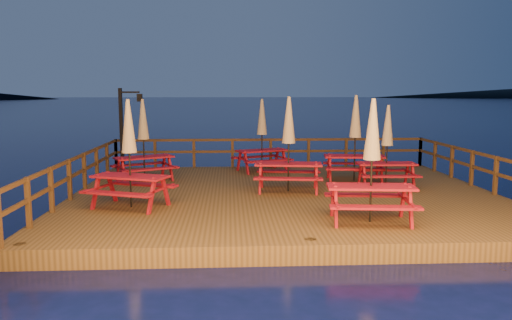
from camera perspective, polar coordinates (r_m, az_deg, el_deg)
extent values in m
plane|color=#050C32|center=(14.51, 3.27, -5.25)|extent=(500.00, 500.00, 0.00)
cube|color=#493417|center=(14.46, 3.28, -4.47)|extent=(12.00, 10.00, 0.40)
cylinder|color=#382411|center=(10.87, -25.18, -12.20)|extent=(0.24, 0.24, 1.40)
cylinder|color=#382411|center=(19.40, -15.01, -3.05)|extent=(0.24, 0.24, 1.40)
cylinder|color=#382411|center=(10.22, 6.17, -12.74)|extent=(0.24, 0.24, 1.40)
cylinder|color=#382411|center=(19.05, 1.73, -2.98)|extent=(0.24, 0.24, 1.40)
cylinder|color=#382411|center=(20.30, 17.71, -2.68)|extent=(0.24, 0.24, 1.40)
cube|color=#382411|center=(19.04, 1.69, 2.34)|extent=(11.70, 0.06, 0.09)
cube|color=#382411|center=(19.09, 1.69, 1.01)|extent=(11.70, 0.06, 0.09)
cube|color=#382411|center=(19.28, -12.31, 0.73)|extent=(0.10, 0.10, 1.10)
cube|color=#382411|center=(19.10, 1.69, 0.84)|extent=(0.10, 0.10, 1.10)
cube|color=#382411|center=(20.04, 15.15, 0.90)|extent=(0.10, 0.10, 1.10)
cube|color=#382411|center=(14.79, -19.84, 0.26)|extent=(0.06, 9.70, 0.09)
cube|color=#382411|center=(14.85, -19.76, -1.44)|extent=(0.06, 9.70, 0.09)
cube|color=#382411|center=(11.26, -25.37, -4.90)|extent=(0.10, 0.10, 1.10)
cube|color=#382411|center=(14.86, -19.75, -1.65)|extent=(0.10, 0.10, 1.10)
cube|color=#382411|center=(18.57, -16.35, 0.32)|extent=(0.10, 0.10, 1.10)
cube|color=#382411|center=(15.99, 24.63, 0.55)|extent=(0.06, 9.70, 0.09)
cube|color=#382411|center=(16.05, 24.54, -1.03)|extent=(0.06, 9.70, 0.09)
cube|color=#382411|center=(16.06, 24.53, -1.22)|extent=(0.10, 0.10, 1.10)
cube|color=#382411|center=(19.54, 19.29, 0.56)|extent=(0.10, 0.10, 1.10)
cube|color=black|center=(19.06, -15.13, 3.43)|extent=(0.12, 0.12, 3.00)
cube|color=black|center=(18.94, -14.23, 7.52)|extent=(0.70, 0.06, 0.06)
cube|color=black|center=(18.87, -13.16, 6.95)|extent=(0.18, 0.18, 0.28)
sphere|color=#F5B962|center=(18.87, -13.16, 6.95)|extent=(0.14, 0.14, 0.14)
cube|color=maroon|center=(15.53, 14.68, -0.41)|extent=(1.76, 0.75, 0.05)
cube|color=maroon|center=(16.12, 14.11, -1.13)|extent=(1.74, 0.35, 0.05)
cube|color=maroon|center=(15.02, 15.22, -1.82)|extent=(1.74, 0.35, 0.05)
cube|color=maroon|center=(15.71, 11.79, -1.55)|extent=(0.06, 0.10, 0.72)
cube|color=maroon|center=(15.10, 12.30, -1.94)|extent=(0.06, 0.10, 0.72)
cube|color=maroon|center=(16.08, 16.83, -1.51)|extent=(0.06, 0.10, 0.72)
cube|color=maroon|center=(15.49, 17.52, -1.89)|extent=(0.06, 0.10, 0.72)
cylinder|color=black|center=(15.47, 14.74, 1.36)|extent=(0.04, 0.04, 2.41)
cone|color=#9D8560|center=(15.41, 14.83, 3.85)|extent=(0.35, 0.35, 1.20)
sphere|color=black|center=(15.38, 14.91, 5.93)|extent=(0.07, 0.07, 0.07)
cube|color=maroon|center=(14.45, 3.73, -0.46)|extent=(1.99, 0.98, 0.05)
cube|color=maroon|center=(15.13, 3.73, -1.31)|extent=(1.94, 0.53, 0.05)
cube|color=maroon|center=(13.88, 3.70, -2.15)|extent=(1.94, 0.53, 0.05)
cube|color=maroon|center=(14.89, 0.65, -1.76)|extent=(0.08, 0.11, 0.80)
cube|color=maroon|center=(14.20, 0.48, -2.23)|extent=(0.08, 0.11, 0.80)
cube|color=maroon|center=(14.88, 6.80, -1.82)|extent=(0.08, 0.11, 0.80)
cube|color=maroon|center=(14.19, 6.93, -2.29)|extent=(0.08, 0.11, 0.80)
cylinder|color=black|center=(14.39, 3.75, 1.63)|extent=(0.05, 0.05, 2.66)
cone|color=#9D8560|center=(14.32, 3.77, 4.59)|extent=(0.38, 0.38, 1.33)
sphere|color=black|center=(14.30, 3.80, 7.06)|extent=(0.07, 0.07, 0.07)
cube|color=maroon|center=(11.31, 12.99, -3.00)|extent=(1.98, 0.94, 0.05)
cube|color=maroon|center=(11.99, 12.43, -3.92)|extent=(1.93, 0.50, 0.05)
cube|color=maroon|center=(10.77, 13.52, -5.30)|extent=(1.93, 0.50, 0.05)
cube|color=maroon|center=(11.63, 8.76, -4.60)|extent=(0.07, 0.11, 0.80)
cube|color=maroon|center=(10.95, 9.12, -5.39)|extent=(0.07, 0.11, 0.80)
cube|color=maroon|center=(11.89, 16.44, -4.56)|extent=(0.07, 0.11, 0.80)
cube|color=maroon|center=(11.23, 17.26, -5.32)|extent=(0.07, 0.11, 0.80)
cylinder|color=black|center=(11.23, 13.08, -0.34)|extent=(0.05, 0.05, 2.65)
cone|color=#9D8560|center=(11.15, 13.20, 3.44)|extent=(0.38, 0.38, 1.33)
sphere|color=black|center=(11.12, 13.30, 6.60)|extent=(0.07, 0.07, 0.07)
cube|color=maroon|center=(16.53, -12.68, 0.31)|extent=(1.97, 1.48, 0.05)
cube|color=maroon|center=(17.15, -13.26, -0.47)|extent=(1.77, 1.09, 0.05)
cube|color=maroon|center=(15.99, -11.98, -1.03)|extent=(1.77, 1.09, 0.05)
cube|color=maroon|center=(16.69, -15.50, -1.04)|extent=(0.10, 0.12, 0.77)
cube|color=maroon|center=(16.05, -14.89, -1.37)|extent=(0.10, 0.12, 0.77)
cube|color=maroon|center=(17.14, -10.53, -0.66)|extent=(0.10, 0.12, 0.77)
cube|color=maroon|center=(16.51, -9.74, -0.97)|extent=(0.10, 0.12, 0.77)
cylinder|color=black|center=(16.47, -12.73, 2.08)|extent=(0.05, 0.05, 2.56)
cone|color=#9D8560|center=(16.41, -12.81, 4.57)|extent=(0.37, 0.37, 1.28)
sphere|color=black|center=(16.39, -12.87, 6.64)|extent=(0.07, 0.07, 0.07)
cube|color=maroon|center=(12.81, -14.18, -1.83)|extent=(2.02, 1.36, 0.05)
cube|color=maroon|center=(13.39, -12.71, -2.73)|extent=(1.86, 0.95, 0.05)
cube|color=maroon|center=(12.35, -15.69, -3.73)|extent=(1.86, 0.95, 0.05)
cube|color=maroon|center=(13.58, -16.15, -3.04)|extent=(0.10, 0.12, 0.78)
cube|color=maroon|center=(13.03, -17.86, -3.56)|extent=(0.10, 0.12, 0.78)
cube|color=maroon|center=(12.78, -10.31, -3.53)|extent=(0.10, 0.12, 0.78)
cube|color=maroon|center=(12.19, -11.86, -4.13)|extent=(0.10, 0.12, 0.78)
cylinder|color=black|center=(12.73, -14.26, 0.49)|extent=(0.05, 0.05, 2.61)
cone|color=#9D8560|center=(12.66, -14.37, 3.77)|extent=(0.38, 0.38, 1.31)
sphere|color=black|center=(12.63, -14.47, 6.52)|extent=(0.07, 0.07, 0.07)
cube|color=maroon|center=(16.41, 11.20, 0.42)|extent=(2.01, 0.98, 0.05)
cube|color=maroon|center=(17.08, 10.91, -0.36)|extent=(1.95, 0.53, 0.05)
cube|color=maroon|center=(15.82, 11.47, -1.03)|extent=(1.95, 0.53, 0.05)
cube|color=maroon|center=(16.73, 8.28, -0.76)|extent=(0.08, 0.11, 0.80)
cube|color=maroon|center=(16.03, 8.47, -1.14)|extent=(0.08, 0.11, 0.80)
cube|color=maroon|center=(16.93, 13.72, -0.80)|extent=(0.08, 0.11, 0.80)
cube|color=maroon|center=(16.24, 14.14, -1.17)|extent=(0.08, 0.11, 0.80)
cylinder|color=black|center=(16.35, 11.25, 2.29)|extent=(0.05, 0.05, 2.68)
cone|color=#9D8560|center=(16.29, 11.33, 4.92)|extent=(0.39, 0.39, 1.34)
sphere|color=black|center=(16.27, 11.39, 7.11)|extent=(0.08, 0.08, 0.08)
cube|color=maroon|center=(18.05, 0.68, 1.10)|extent=(1.96, 1.33, 0.05)
cube|color=maroon|center=(18.64, -0.13, 0.38)|extent=(1.80, 0.94, 0.05)
cube|color=maroon|center=(17.55, 1.53, -0.09)|extent=(1.80, 0.94, 0.05)
cube|color=maroon|center=(18.09, -1.95, -0.10)|extent=(0.09, 0.12, 0.76)
cube|color=maroon|center=(17.49, -1.10, -0.37)|extent=(0.09, 0.12, 0.76)
cube|color=maroon|center=(18.73, 2.33, 0.18)|extent=(0.09, 0.12, 0.76)
cube|color=maroon|center=(18.15, 3.30, -0.08)|extent=(0.09, 0.12, 0.76)
cylinder|color=black|center=(18.00, 0.68, 2.70)|extent=(0.04, 0.04, 2.53)
cone|color=#9D8560|center=(17.95, 0.69, 4.96)|extent=(0.36, 0.36, 1.27)
sphere|color=black|center=(17.93, 0.69, 6.83)|extent=(0.07, 0.07, 0.07)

